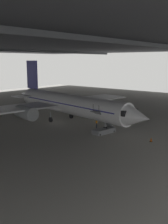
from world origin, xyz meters
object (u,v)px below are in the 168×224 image
at_px(airplane_main, 67,104).
at_px(crew_worker_by_stairs, 97,122).
at_px(boarding_stairs, 104,129).
at_px(traffic_cone_orange, 151,140).

distance_m(airplane_main, crew_worker_by_stairs, 7.00).
bearing_deg(boarding_stairs, traffic_cone_orange, -85.63).
relative_size(crew_worker_by_stairs, traffic_cone_orange, 2.66).
bearing_deg(traffic_cone_orange, boarding_stairs, 94.37).
height_order(airplane_main, traffic_cone_orange, airplane_main).
xyz_separation_m(airplane_main, crew_worker_by_stairs, (-0.13, -6.56, -2.43)).
bearing_deg(airplane_main, boarding_stairs, -102.56).
xyz_separation_m(airplane_main, traffic_cone_orange, (-1.51, -16.83, -3.04)).
height_order(boarding_stairs, traffic_cone_orange, boarding_stairs).
height_order(boarding_stairs, crew_worker_by_stairs, boarding_stairs).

